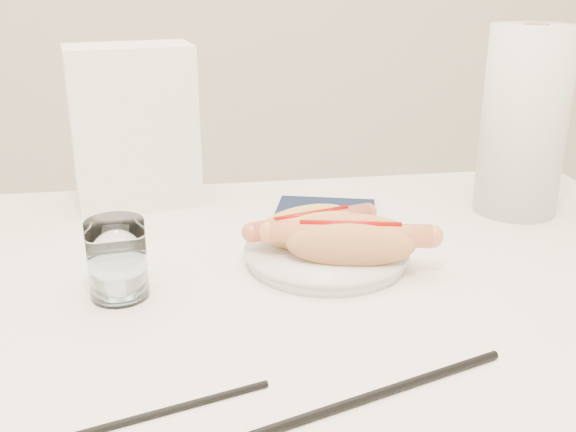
{
  "coord_description": "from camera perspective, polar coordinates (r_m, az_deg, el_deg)",
  "views": [
    {
      "loc": [
        -0.04,
        -0.66,
        1.09
      ],
      "look_at": [
        0.07,
        0.05,
        0.82
      ],
      "focal_mm": 42.37,
      "sensor_mm": 36.0,
      "label": 1
    }
  ],
  "objects": [
    {
      "name": "table",
      "position": [
        0.78,
        -4.69,
        -10.6
      ],
      "size": [
        1.2,
        0.8,
        0.75
      ],
      "color": "white",
      "rests_on": "ground"
    },
    {
      "name": "plate",
      "position": [
        0.82,
        3.22,
        -3.37
      ],
      "size": [
        0.23,
        0.23,
        0.02
      ],
      "primitive_type": "cylinder",
      "rotation": [
        0.0,
        0.0,
        -0.25
      ],
      "color": "silver",
      "rests_on": "table"
    },
    {
      "name": "hotdog_left",
      "position": [
        0.83,
        1.99,
        -0.93
      ],
      "size": [
        0.16,
        0.1,
        0.04
      ],
      "rotation": [
        0.0,
        0.0,
        0.29
      ],
      "color": "#DAAA57",
      "rests_on": "plate"
    },
    {
      "name": "hotdog_right",
      "position": [
        0.79,
        5.22,
        -2.08
      ],
      "size": [
        0.19,
        0.1,
        0.05
      ],
      "rotation": [
        0.0,
        0.0,
        -0.22
      ],
      "color": "tan",
      "rests_on": "plate"
    },
    {
      "name": "water_glass",
      "position": [
        0.75,
        -14.14,
        -3.54
      ],
      "size": [
        0.06,
        0.06,
        0.09
      ],
      "primitive_type": "cylinder",
      "color": "white",
      "rests_on": "table"
    },
    {
      "name": "chopstick_near",
      "position": [
        0.58,
        -11.01,
        -15.97
      ],
      "size": [
        0.19,
        0.06,
        0.01
      ],
      "primitive_type": "cylinder",
      "rotation": [
        0.0,
        1.57,
        0.28
      ],
      "color": "black",
      "rests_on": "table"
    },
    {
      "name": "chopstick_far",
      "position": [
        0.59,
        7.86,
        -14.47
      ],
      "size": [
        0.24,
        0.09,
        0.01
      ],
      "primitive_type": "cylinder",
      "rotation": [
        0.0,
        1.57,
        0.32
      ],
      "color": "black",
      "rests_on": "table"
    },
    {
      "name": "napkin_box",
      "position": [
        1.02,
        -12.82,
        7.29
      ],
      "size": [
        0.19,
        0.13,
        0.23
      ],
      "primitive_type": "cube",
      "rotation": [
        0.0,
        0.0,
        0.18
      ],
      "color": "white",
      "rests_on": "table"
    },
    {
      "name": "navy_napkin",
      "position": [
        0.96,
        3.07,
        0.02
      ],
      "size": [
        0.17,
        0.17,
        0.01
      ],
      "primitive_type": "cube",
      "rotation": [
        0.0,
        0.0,
        -0.28
      ],
      "color": "#101B34",
      "rests_on": "table"
    },
    {
      "name": "paper_towel_roll",
      "position": [
        1.01,
        19.2,
        7.48
      ],
      "size": [
        0.12,
        0.12,
        0.26
      ],
      "primitive_type": "cylinder",
      "rotation": [
        0.0,
        0.0,
        0.0
      ],
      "color": "silver",
      "rests_on": "table"
    }
  ]
}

